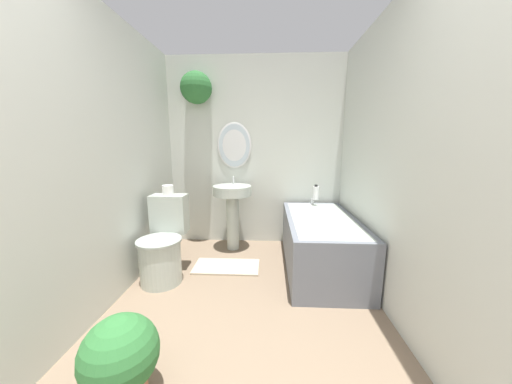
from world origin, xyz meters
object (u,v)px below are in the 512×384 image
object	(u,v)px
toilet_paper_roll	(168,190)
bathtub	(320,242)
toilet	(163,246)
shampoo_bottle	(316,193)
pedestal_sink	(232,203)
potted_plant	(121,357)

from	to	relation	value
toilet_paper_roll	bathtub	bearing A→B (deg)	3.15
toilet	shampoo_bottle	distance (m)	1.86
pedestal_sink	toilet	bearing A→B (deg)	-127.09
shampoo_bottle	toilet_paper_roll	bearing A→B (deg)	-158.59
bathtub	potted_plant	world-z (taller)	bathtub
bathtub	pedestal_sink	bearing A→B (deg)	154.67
potted_plant	toilet_paper_roll	xyz separation A→B (m)	(-0.29, 1.44, 0.59)
toilet	potted_plant	distance (m)	1.28
toilet	shampoo_bottle	size ratio (longest dim) A/B	4.34
potted_plant	bathtub	bearing A→B (deg)	49.82
potted_plant	shampoo_bottle	bearing A→B (deg)	57.51
potted_plant	toilet_paper_roll	world-z (taller)	toilet_paper_roll
toilet	pedestal_sink	size ratio (longest dim) A/B	0.88
toilet	bathtub	xyz separation A→B (m)	(1.58, 0.29, -0.04)
pedestal_sink	bathtub	world-z (taller)	pedestal_sink
shampoo_bottle	potted_plant	bearing A→B (deg)	-122.49
potted_plant	toilet_paper_roll	distance (m)	1.59
pedestal_sink	toilet_paper_roll	bearing A→B (deg)	-135.81
bathtub	toilet_paper_roll	xyz separation A→B (m)	(-1.58, -0.09, 0.56)
shampoo_bottle	toilet_paper_roll	distance (m)	1.74
shampoo_bottle	toilet_paper_roll	world-z (taller)	toilet_paper_roll
toilet	pedestal_sink	world-z (taller)	pedestal_sink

